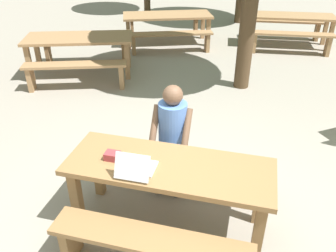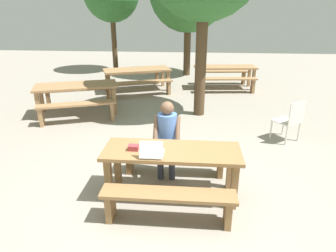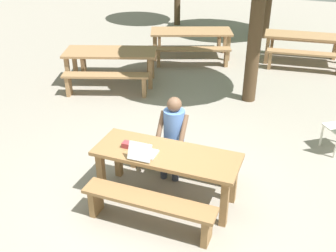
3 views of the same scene
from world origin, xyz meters
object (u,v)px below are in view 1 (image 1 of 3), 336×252
at_px(picnic_table_front, 169,175).
at_px(picnic_table_mid, 167,18).
at_px(person_seated, 172,132).
at_px(small_pouch, 113,156).
at_px(laptop, 136,167).
at_px(picnic_table_rear, 79,42).
at_px(picnic_table_distant, 290,20).

relative_size(picnic_table_front, picnic_table_mid, 0.83).
bearing_deg(person_seated, small_pouch, -123.45).
relative_size(laptop, picnic_table_mid, 0.15).
distance_m(picnic_table_front, picnic_table_rear, 4.32).
xyz_separation_m(laptop, picnic_table_mid, (-1.31, 5.99, -0.17)).
xyz_separation_m(small_pouch, picnic_table_rear, (-2.13, 3.46, -0.11)).
height_order(small_pouch, picnic_table_mid, small_pouch).
distance_m(picnic_table_front, person_seated, 0.59).
xyz_separation_m(picnic_table_front, person_seated, (-0.12, 0.56, 0.11)).
height_order(picnic_table_mid, picnic_table_rear, picnic_table_rear).
relative_size(laptop, small_pouch, 2.43).
bearing_deg(laptop, picnic_table_distant, -103.96).
height_order(picnic_table_mid, picnic_table_distant, picnic_table_distant).
distance_m(small_pouch, person_seated, 0.74).
bearing_deg(picnic_table_distant, laptop, -109.15).
bearing_deg(picnic_table_mid, laptop, -99.00).
relative_size(person_seated, picnic_table_rear, 0.57).
xyz_separation_m(small_pouch, picnic_table_distant, (1.82, 6.38, -0.13)).
bearing_deg(picnic_table_front, picnic_table_distant, 78.46).
xyz_separation_m(picnic_table_front, small_pouch, (-0.52, -0.05, 0.15)).
relative_size(picnic_table_front, small_pouch, 13.81).
xyz_separation_m(person_seated, picnic_table_distant, (1.41, 5.77, -0.09)).
xyz_separation_m(picnic_table_front, picnic_table_mid, (-1.56, 5.81, 0.01)).
distance_m(small_pouch, picnic_table_mid, 5.95).
bearing_deg(picnic_table_rear, picnic_table_front, -71.45).
xyz_separation_m(picnic_table_front, picnic_table_rear, (-2.65, 3.41, 0.04)).
relative_size(picnic_table_mid, picnic_table_rear, 1.05).
bearing_deg(small_pouch, picnic_table_mid, 100.00).
height_order(small_pouch, person_seated, person_seated).
bearing_deg(small_pouch, person_seated, 56.55).
bearing_deg(laptop, picnic_table_front, -144.40).
relative_size(small_pouch, person_seated, 0.11).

